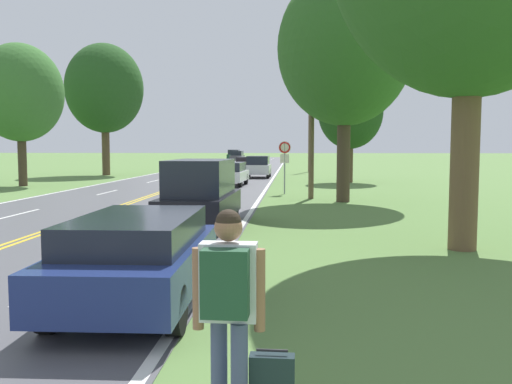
% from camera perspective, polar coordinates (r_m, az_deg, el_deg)
% --- Properties ---
extents(hitchhiker_person, '(0.62, 0.44, 1.82)m').
position_cam_1_polar(hitchhiker_person, '(4.59, -2.97, -10.67)').
color(hitchhiker_person, '#475175').
rests_on(hitchhiker_person, ground).
extents(traffic_sign, '(0.60, 0.10, 2.60)m').
position_cam_1_polar(traffic_sign, '(26.77, 3.03, 3.98)').
color(traffic_sign, gray).
rests_on(traffic_sign, ground).
extents(utility_pole_midground, '(1.80, 0.24, 8.21)m').
position_cam_1_polar(utility_pole_midground, '(24.50, 5.88, 9.26)').
color(utility_pole_midground, brown).
rests_on(utility_pole_midground, ground).
extents(utility_pole_far, '(1.80, 0.24, 8.27)m').
position_cam_1_polar(utility_pole_far, '(50.65, 5.67, 6.97)').
color(utility_pole_far, brown).
rests_on(utility_pole_far, ground).
extents(tree_left_verge, '(4.21, 4.21, 7.04)m').
position_cam_1_polar(tree_left_verge, '(36.14, 9.91, 8.31)').
color(tree_left_verge, brown).
rests_on(tree_left_verge, ground).
extents(tree_behind_sign, '(4.99, 4.99, 8.38)m').
position_cam_1_polar(tree_behind_sign, '(35.17, -23.59, 9.53)').
color(tree_behind_sign, '#473828').
rests_on(tree_behind_sign, ground).
extents(tree_mid_treeline, '(5.64, 5.64, 9.70)m').
position_cam_1_polar(tree_mid_treeline, '(23.62, 9.34, 14.70)').
color(tree_mid_treeline, '#473828').
rests_on(tree_mid_treeline, ground).
extents(tree_far_back, '(6.26, 6.26, 10.68)m').
position_cam_1_polar(tree_far_back, '(46.43, -15.67, 10.43)').
color(tree_far_back, brown).
rests_on(tree_far_back, ground).
extents(car_dark_blue_hatchback_nearest, '(1.89, 4.06, 1.33)m').
position_cam_1_polar(car_dark_blue_hatchback_nearest, '(8.20, -12.33, -6.61)').
color(car_dark_blue_hatchback_nearest, black).
rests_on(car_dark_blue_hatchback_nearest, ground).
extents(car_black_van_approaching, '(1.96, 4.45, 1.96)m').
position_cam_1_polar(car_black_van_approaching, '(16.08, -5.86, -0.02)').
color(car_black_van_approaching, black).
rests_on(car_black_van_approaching, ground).
extents(car_white_hatchback_mid_near, '(1.93, 4.16, 1.41)m').
position_cam_1_polar(car_white_hatchback_mid_near, '(32.38, -2.73, 2.01)').
color(car_white_hatchback_mid_near, black).
rests_on(car_white_hatchback_mid_near, ground).
extents(car_silver_hatchback_mid_far, '(1.83, 3.56, 1.64)m').
position_cam_1_polar(car_silver_hatchback_mid_far, '(40.85, 0.23, 2.72)').
color(car_silver_hatchback_mid_far, black).
rests_on(car_silver_hatchback_mid_far, ground).
extents(car_red_sedan_receding, '(1.82, 4.71, 1.40)m').
position_cam_1_polar(car_red_sedan_receding, '(50.41, -1.10, 2.97)').
color(car_red_sedan_receding, black).
rests_on(car_red_sedan_receding, ground).
extents(car_dark_grey_suv_distant, '(1.90, 4.53, 1.72)m').
position_cam_1_polar(car_dark_grey_suv_distant, '(82.71, -1.98, 3.81)').
color(car_dark_grey_suv_distant, black).
rests_on(car_dark_grey_suv_distant, ground).
extents(car_dark_green_suv_horizon, '(1.98, 4.25, 1.84)m').
position_cam_1_polar(car_dark_green_suv_horizon, '(91.67, -2.34, 3.93)').
color(car_dark_green_suv_horizon, black).
rests_on(car_dark_green_suv_horizon, ground).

